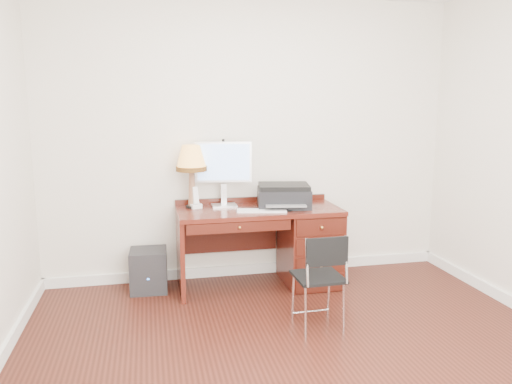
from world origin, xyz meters
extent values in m
plane|color=black|center=(0.00, 0.00, 0.00)|extent=(4.00, 4.00, 0.00)
plane|color=silver|center=(0.00, 1.75, 1.35)|extent=(4.00, 0.00, 4.00)
cube|color=white|center=(0.00, 1.74, 0.05)|extent=(4.00, 0.03, 0.10)
cube|color=#531A11|center=(0.00, 1.40, 0.73)|extent=(1.50, 0.65, 0.04)
cube|color=#531A11|center=(0.50, 1.40, 0.35)|extent=(0.50, 0.61, 0.71)
cube|color=#531A11|center=(-0.73, 1.40, 0.35)|extent=(0.04, 0.61, 0.71)
cube|color=#42140D|center=(-0.24, 1.69, 0.46)|extent=(0.96, 0.03, 0.39)
cube|color=#42140D|center=(-0.24, 1.09, 0.66)|extent=(0.91, 0.03, 0.09)
sphere|color=#BF8C3F|center=(0.50, 1.06, 0.35)|extent=(0.03, 0.03, 0.03)
cube|color=silver|center=(-0.30, 1.56, 0.76)|extent=(0.26, 0.20, 0.02)
cube|color=silver|center=(-0.30, 1.61, 0.86)|extent=(0.06, 0.04, 0.19)
cube|color=silver|center=(-0.30, 1.59, 1.17)|extent=(0.53, 0.12, 0.38)
cube|color=#4C8CF2|center=(-0.30, 1.57, 1.17)|extent=(0.48, 0.08, 0.34)
cube|color=white|center=(0.00, 1.25, 0.76)|extent=(0.46, 0.21, 0.02)
cylinder|color=black|center=(0.19, 1.29, 0.75)|extent=(0.21, 0.21, 0.01)
ellipsoid|color=white|center=(0.19, 1.29, 0.77)|extent=(0.09, 0.06, 0.04)
cube|color=black|center=(0.24, 1.42, 0.84)|extent=(0.54, 0.45, 0.17)
cube|color=black|center=(0.24, 1.42, 0.94)|extent=(0.52, 0.43, 0.04)
cylinder|color=black|center=(-0.60, 1.56, 0.76)|extent=(0.12, 0.12, 0.02)
cone|color=#905E44|center=(-0.60, 1.56, 0.94)|extent=(0.08, 0.08, 0.35)
cone|color=#F6AC4D|center=(-0.60, 1.56, 1.22)|extent=(0.28, 0.28, 0.22)
cylinder|color=#593814|center=(-0.60, 1.56, 1.12)|extent=(0.28, 0.28, 0.04)
cube|color=white|center=(-0.57, 1.53, 0.77)|extent=(0.12, 0.12, 0.04)
cube|color=white|center=(-0.57, 1.53, 0.87)|extent=(0.06, 0.07, 0.16)
cylinder|color=black|center=(0.33, 1.55, 0.80)|extent=(0.08, 0.08, 0.10)
cube|color=black|center=(0.25, 0.45, 0.40)|extent=(0.36, 0.36, 0.02)
cube|color=black|center=(0.25, 0.28, 0.65)|extent=(0.32, 0.03, 0.21)
cylinder|color=silver|center=(0.10, 0.60, 0.20)|extent=(0.02, 0.02, 0.40)
cylinder|color=silver|center=(0.41, 0.60, 0.20)|extent=(0.02, 0.02, 0.40)
cylinder|color=silver|center=(0.10, 0.30, 0.20)|extent=(0.02, 0.02, 0.40)
cylinder|color=silver|center=(0.41, 0.30, 0.20)|extent=(0.02, 0.02, 0.40)
cylinder|color=silver|center=(0.10, 0.28, 0.58)|extent=(0.02, 0.02, 0.36)
cylinder|color=silver|center=(0.41, 0.28, 0.58)|extent=(0.02, 0.02, 0.36)
cube|color=black|center=(-1.02, 1.50, 0.19)|extent=(0.34, 0.34, 0.39)
camera|label=1|loc=(-0.99, -3.01, 1.72)|focal=35.00mm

